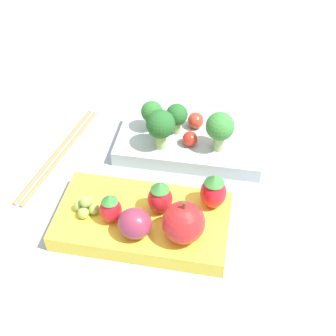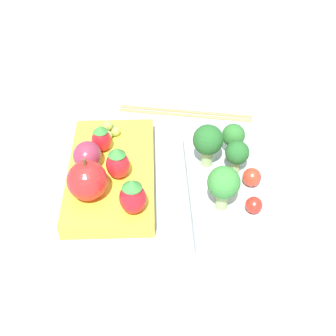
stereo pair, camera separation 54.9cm
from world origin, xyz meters
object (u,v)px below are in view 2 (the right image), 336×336
Objects in this scene: broccoli_floret_1 at (233,136)px; plum at (87,155)px; cherry_tomato_2 at (219,178)px; strawberry_2 at (133,196)px; broccoli_floret_0 at (224,184)px; strawberry_1 at (101,139)px; cherry_tomato_0 at (252,177)px; broccoli_floret_2 at (237,154)px; bento_box_fruit at (112,173)px; strawberry_0 at (118,163)px; apple at (87,180)px; cherry_tomato_1 at (254,205)px; chopsticks_pair at (185,112)px; grape_cluster at (108,130)px; broccoli_floret_3 at (208,141)px; bento_box_savoury at (226,189)px.

plum is at bearing -78.82° from broccoli_floret_1.
strawberry_2 is (0.05, -0.10, 0.01)m from cherry_tomato_2.
broccoli_floret_0 is 1.46× the size of strawberry_1.
broccoli_floret_2 is at bearing -141.18° from cherry_tomato_0.
bento_box_fruit is 4.69× the size of strawberry_0.
cherry_tomato_2 is 0.53× the size of plum.
apple reaches higher than broccoli_floret_2.
chopsticks_pair is (-0.23, -0.09, -0.03)m from cherry_tomato_1.
cherry_tomato_0 is 0.71× the size of grape_cluster.
plum is at bearing -108.05° from cherry_tomato_1.
plum is (0.01, -0.15, -0.02)m from broccoli_floret_3.
strawberry_0 is (-0.05, -0.17, 0.01)m from cherry_tomato_1.
cherry_tomato_1 is at bearing 20.90° from chopsticks_pair.
broccoli_floret_0 is 0.20m from grape_cluster.
broccoli_floret_0 is (0.04, -0.01, 0.05)m from bento_box_savoury.
cherry_tomato_1 is 0.10× the size of chopsticks_pair.
cherry_tomato_2 is 0.64× the size of grape_cluster.
strawberry_2 is (0.05, -0.14, 0.01)m from cherry_tomato_0.
apple is at bearing -1.16° from strawberry_1.
chopsticks_pair is at bearing -156.34° from broccoli_floret_2.
broccoli_floret_3 is 2.54× the size of cherry_tomato_0.
cherry_tomato_1 is (0.07, 0.02, -0.02)m from broccoli_floret_2.
strawberry_2 reaches higher than strawberry_0.
broccoli_floret_1 is (-0.04, 0.16, 0.04)m from bento_box_fruit.
bento_box_fruit is at bearing -30.76° from chopsticks_pair.
cherry_tomato_2 is at bearing 59.60° from grape_cluster.
broccoli_floret_1 is at bearing 123.99° from broccoli_floret_3.
apple is 0.06m from strawberry_2.
cherry_tomato_1 is 0.97× the size of cherry_tomato_2.
bento_box_savoury is 0.99× the size of bento_box_fruit.
cherry_tomato_0 reaches higher than cherry_tomato_2.
cherry_tomato_1 is 0.62× the size of grape_cluster.
broccoli_floret_3 is 0.05m from cherry_tomato_2.
cherry_tomato_1 is at bearing 85.90° from apple.
plum is at bearing -89.49° from broccoli_floret_2.
broccoli_floret_0 is 1.26× the size of broccoli_floret_1.
chopsticks_pair is (-0.22, -0.05, -0.06)m from broccoli_floret_0.
broccoli_floret_1 is 0.78× the size of broccoli_floret_3.
cherry_tomato_1 is 0.20m from apple.
broccoli_floret_3 is (-0.03, -0.03, 0.05)m from bento_box_savoury.
cherry_tomato_1 is at bearing 30.82° from bento_box_savoury.
broccoli_floret_3 is at bearing -157.43° from cherry_tomato_2.
broccoli_floret_1 is 0.20m from apple.
strawberry_0 is 0.06m from strawberry_1.
strawberry_1 is at bearing -109.89° from cherry_tomato_2.
strawberry_0 is (0.03, -0.11, -0.01)m from broccoli_floret_3.
broccoli_floret_2 is 0.07m from cherry_tomato_1.
bento_box_fruit is 3.75× the size of apple.
broccoli_floret_1 is 1.00× the size of broccoli_floret_2.
cherry_tomato_0 is at bearing 92.19° from cherry_tomato_2.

